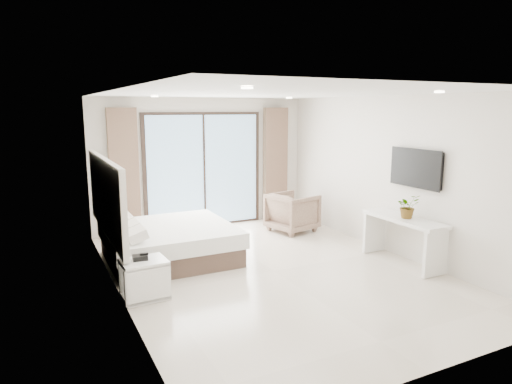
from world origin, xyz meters
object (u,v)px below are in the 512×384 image
console_desk (403,230)px  armchair (292,210)px  bed (169,242)px  nightstand (144,279)px

console_desk → armchair: armchair is taller
bed → armchair: (2.77, 0.63, 0.13)m
bed → console_desk: bearing=-29.2°
console_desk → nightstand: bearing=173.4°
nightstand → armchair: size_ratio=0.69×
console_desk → armchair: (-0.57, 2.50, -0.12)m
nightstand → armchair: armchair is taller
console_desk → armchair: bearing=102.9°
bed → console_desk: 3.83m
nightstand → armchair: bearing=27.2°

